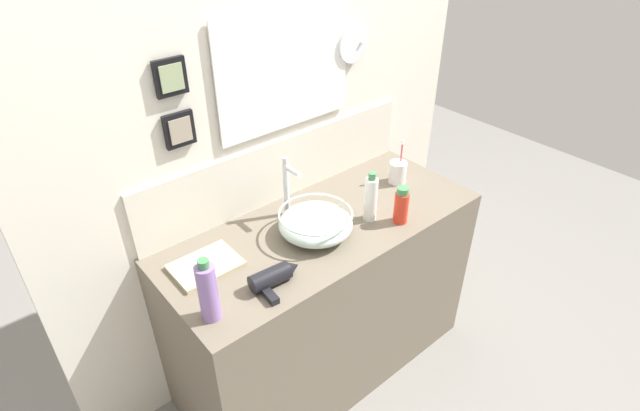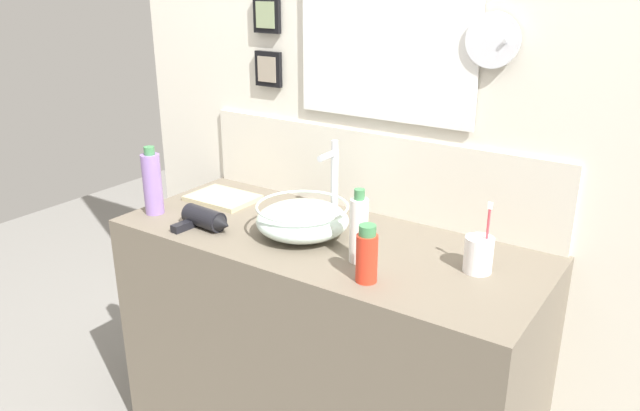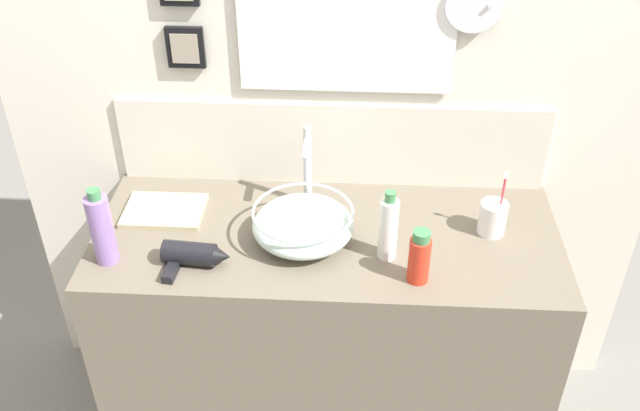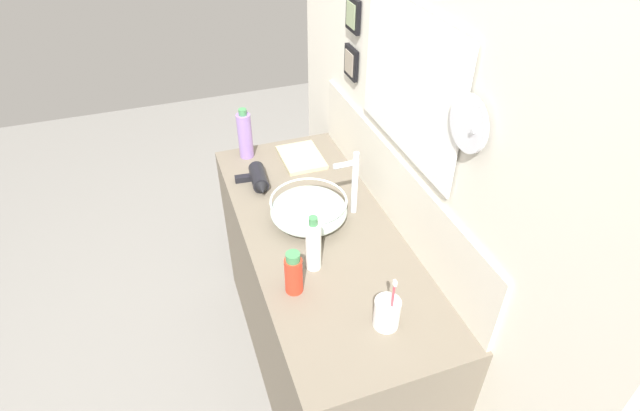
% 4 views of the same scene
% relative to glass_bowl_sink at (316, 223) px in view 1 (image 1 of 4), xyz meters
% --- Properties ---
extents(ground_plane, '(6.00, 6.00, 0.00)m').
position_rel_glass_bowl_sink_xyz_m(ground_plane, '(0.07, 0.03, -0.88)').
color(ground_plane, gray).
extents(vanity_counter, '(1.33, 0.56, 0.83)m').
position_rel_glass_bowl_sink_xyz_m(vanity_counter, '(0.07, 0.03, -0.47)').
color(vanity_counter, '#6B6051').
rests_on(vanity_counter, ground).
extents(back_panel, '(2.01, 0.10, 2.39)m').
position_rel_glass_bowl_sink_xyz_m(back_panel, '(0.07, 0.34, 0.32)').
color(back_panel, silver).
rests_on(back_panel, ground).
extents(glass_bowl_sink, '(0.29, 0.29, 0.10)m').
position_rel_glass_bowl_sink_xyz_m(glass_bowl_sink, '(0.00, 0.00, 0.00)').
color(glass_bowl_sink, silver).
rests_on(glass_bowl_sink, vanity_counter).
extents(faucet, '(0.02, 0.10, 0.26)m').
position_rel_glass_bowl_sink_xyz_m(faucet, '(0.00, 0.17, 0.09)').
color(faucet, silver).
rests_on(faucet, vanity_counter).
extents(hair_drier, '(0.19, 0.13, 0.06)m').
position_rel_glass_bowl_sink_xyz_m(hair_drier, '(-0.29, -0.12, -0.02)').
color(hair_drier, black).
rests_on(hair_drier, vanity_counter).
extents(toothbrush_cup, '(0.08, 0.08, 0.20)m').
position_rel_glass_bowl_sink_xyz_m(toothbrush_cup, '(0.53, 0.07, -0.00)').
color(toothbrush_cup, white).
rests_on(toothbrush_cup, vanity_counter).
extents(spray_bottle, '(0.05, 0.05, 0.21)m').
position_rel_glass_bowl_sink_xyz_m(spray_bottle, '(0.23, -0.06, 0.04)').
color(spray_bottle, white).
rests_on(spray_bottle, vanity_counter).
extents(shampoo_bottle, '(0.06, 0.06, 0.16)m').
position_rel_glass_bowl_sink_xyz_m(shampoo_bottle, '(0.31, -0.15, 0.02)').
color(shampoo_bottle, red).
rests_on(shampoo_bottle, vanity_counter).
extents(lotion_bottle, '(0.06, 0.06, 0.23)m').
position_rel_glass_bowl_sink_xyz_m(lotion_bottle, '(-0.53, -0.12, 0.05)').
color(lotion_bottle, '#8C6BB2').
rests_on(lotion_bottle, vanity_counter).
extents(hand_towel, '(0.23, 0.17, 0.02)m').
position_rel_glass_bowl_sink_xyz_m(hand_towel, '(-0.42, 0.10, -0.05)').
color(hand_towel, tan).
rests_on(hand_towel, vanity_counter).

